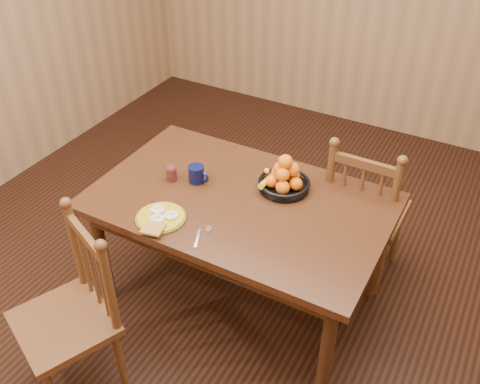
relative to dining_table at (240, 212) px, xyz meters
The scene contains 10 objects.
room 0.68m from the dining_table, ahead, with size 4.52×5.02×2.72m.
dining_table is the anchor object (origin of this frame).
chair_far 0.80m from the dining_table, 45.36° to the left, with size 0.46×0.44×1.00m.
chair_near 1.02m from the dining_table, 115.49° to the right, with size 0.59×0.58×0.99m.
breakfast_plate 0.46m from the dining_table, 128.31° to the right, with size 0.26×0.30×0.04m.
fork 0.36m from the dining_table, 94.20° to the right, with size 0.07×0.18×0.00m.
spoon 0.49m from the dining_table, 143.02° to the right, with size 0.04×0.16×0.01m.
coffee_mug 0.33m from the dining_table, behind, with size 0.13×0.09×0.10m.
juice_glass 0.45m from the dining_table, behind, with size 0.06×0.06×0.09m.
fruit_bowl 0.30m from the dining_table, 51.78° to the left, with size 0.29×0.29×0.22m.
Camera 1 is at (1.12, -2.03, 2.50)m, focal length 40.00 mm.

